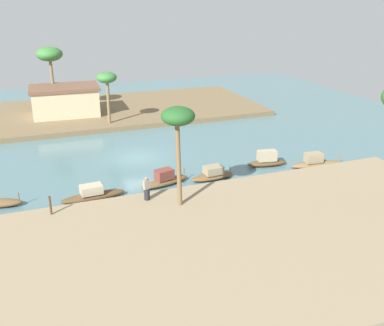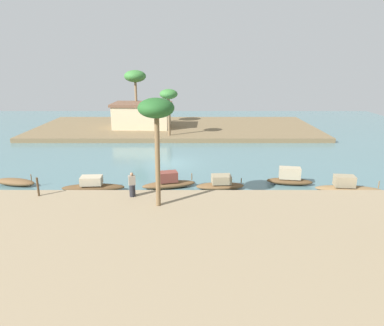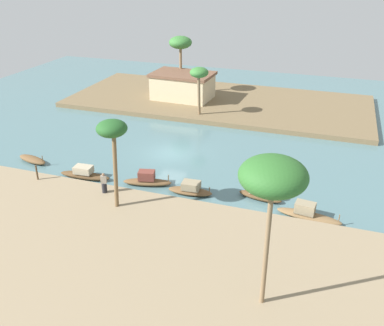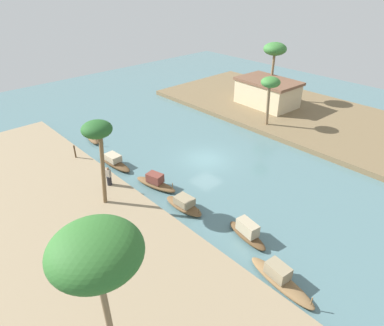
% 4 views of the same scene
% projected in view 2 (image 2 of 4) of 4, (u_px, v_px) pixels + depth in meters
% --- Properties ---
extents(river_water, '(69.37, 69.37, 0.00)m').
position_uv_depth(river_water, '(168.00, 163.00, 31.81)').
color(river_water, slate).
rests_on(river_water, ground).
extents(riverbank_left, '(36.96, 15.98, 0.53)m').
position_uv_depth(riverbank_left, '(145.00, 257.00, 16.18)').
color(riverbank_left, '#937F60').
rests_on(riverbank_left, ground).
extents(riverbank_right, '(36.96, 15.98, 0.53)m').
position_uv_depth(riverbank_right, '(176.00, 128.00, 47.29)').
color(riverbank_right, brown).
rests_on(riverbank_right, ground).
extents(sampan_midstream, '(3.37, 1.70, 0.97)m').
position_uv_depth(sampan_midstream, '(15.00, 182.00, 26.12)').
color(sampan_midstream, brown).
rests_on(sampan_midstream, river_water).
extents(sampan_near_left_bank, '(3.48, 1.46, 1.34)m').
position_uv_depth(sampan_near_left_bank, '(290.00, 178.00, 26.25)').
color(sampan_near_left_bank, brown).
rests_on(sampan_near_left_bank, river_water).
extents(sampan_with_tall_canopy, '(3.56, 1.40, 1.05)m').
position_uv_depth(sampan_with_tall_canopy, '(220.00, 184.00, 25.37)').
color(sampan_with_tall_canopy, brown).
rests_on(sampan_with_tall_canopy, river_water).
extents(sampan_downstream_large, '(4.51, 1.34, 1.10)m').
position_uv_depth(sampan_downstream_large, '(93.00, 186.00, 24.96)').
color(sampan_downstream_large, brown).
rests_on(sampan_downstream_large, river_water).
extents(sampan_open_hull, '(4.05, 1.94, 1.24)m').
position_uv_depth(sampan_open_hull, '(169.00, 182.00, 25.57)').
color(sampan_open_hull, brown).
rests_on(sampan_open_hull, river_water).
extents(sampan_upstream_small, '(4.66, 1.64, 1.20)m').
position_uv_depth(sampan_upstream_small, '(347.00, 187.00, 24.79)').
color(sampan_upstream_small, brown).
rests_on(sampan_upstream_small, river_water).
extents(person_on_near_bank, '(0.48, 0.48, 1.62)m').
position_uv_depth(person_on_near_bank, '(132.00, 186.00, 22.49)').
color(person_on_near_bank, '#232328').
rests_on(person_on_near_bank, riverbank_left).
extents(mooring_post, '(0.14, 0.14, 1.24)m').
position_uv_depth(mooring_post, '(38.00, 187.00, 22.58)').
color(mooring_post, '#4C3823').
rests_on(mooring_post, riverbank_left).
extents(palm_tree_left_near, '(2.09, 2.09, 6.45)m').
position_uv_depth(palm_tree_left_near, '(156.00, 113.00, 19.89)').
color(palm_tree_left_near, brown).
rests_on(palm_tree_left_near, riverbank_left).
extents(palm_tree_right_tall, '(2.05, 2.05, 5.39)m').
position_uv_depth(palm_tree_right_tall, '(169.00, 96.00, 39.85)').
color(palm_tree_right_tall, '#7F6647').
rests_on(palm_tree_right_tall, riverbank_right).
extents(palm_tree_right_short, '(2.88, 2.88, 7.29)m').
position_uv_depth(palm_tree_right_short, '(135.00, 77.00, 46.44)').
color(palm_tree_right_short, '#7F6647').
rests_on(palm_tree_right_short, riverbank_right).
extents(riverside_building, '(7.68, 5.26, 3.23)m').
position_uv_depth(riverside_building, '(142.00, 115.00, 45.75)').
color(riverside_building, beige).
rests_on(riverside_building, riverbank_right).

